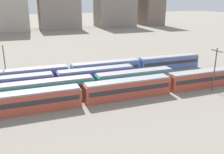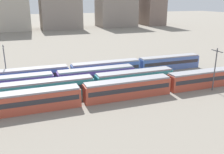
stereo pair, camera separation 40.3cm
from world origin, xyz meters
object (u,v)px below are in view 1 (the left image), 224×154
at_px(train_track_0, 128,88).
at_px(catenary_pole_1, 5,62).
at_px(train_track_1, 49,89).
at_px(train_track_3, 70,72).
at_px(train_track_2, 9,85).
at_px(catenary_pole_0, 215,67).

bearing_deg(train_track_0, catenary_pole_1, 141.09).
distance_m(train_track_1, train_track_3, 12.12).
bearing_deg(train_track_2, catenary_pole_1, 95.50).
relative_size(catenary_pole_0, catenary_pole_1, 1.03).
height_order(train_track_0, train_track_2, same).
bearing_deg(train_track_2, train_track_1, -34.98).
bearing_deg(train_track_0, train_track_2, 155.05).
bearing_deg(train_track_1, catenary_pole_1, 121.38).
bearing_deg(train_track_1, catenary_pole_0, -13.27).
xyz_separation_m(train_track_1, catenary_pole_0, (33.82, -7.97, 3.28)).
xyz_separation_m(train_track_3, catenary_pole_0, (27.60, -18.37, 3.28)).
bearing_deg(train_track_3, train_track_0, -60.83).
xyz_separation_m(train_track_3, catenary_pole_1, (-14.45, 3.09, 3.13)).
relative_size(train_track_3, catenary_pole_1, 8.30).
height_order(train_track_2, catenary_pole_0, catenary_pole_0).
bearing_deg(train_track_0, train_track_1, 160.79).
bearing_deg(train_track_3, train_track_2, -159.14).
relative_size(train_track_2, train_track_3, 0.75).
bearing_deg(train_track_1, train_track_2, 145.02).
bearing_deg(catenary_pole_0, train_track_3, 146.35).
distance_m(train_track_2, train_track_3, 14.61).
xyz_separation_m(train_track_2, catenary_pole_1, (-0.80, 8.29, 3.13)).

